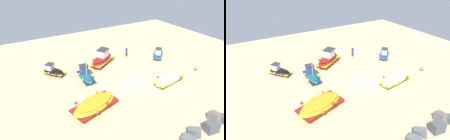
% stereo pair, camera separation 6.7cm
% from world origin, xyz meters
% --- Properties ---
extents(ground_plane, '(48.13, 48.13, 0.00)m').
position_xyz_m(ground_plane, '(0.00, 0.00, 0.00)').
color(ground_plane, '#C6B289').
extents(fishing_boat_0, '(5.22, 4.30, 2.34)m').
position_xyz_m(fishing_boat_0, '(1.96, -7.23, 0.78)').
color(fishing_boat_0, maroon).
rests_on(fishing_boat_0, ground_plane).
extents(fishing_boat_1, '(3.63, 3.59, 1.77)m').
position_xyz_m(fishing_boat_1, '(-7.25, -4.74, 0.55)').
color(fishing_boat_1, '#2D4C9E').
rests_on(fishing_boat_1, ground_plane).
extents(fishing_boat_2, '(4.85, 2.20, 1.15)m').
position_xyz_m(fishing_boat_2, '(-2.86, 2.18, 0.60)').
color(fishing_boat_2, white).
rests_on(fishing_boat_2, ground_plane).
extents(fishing_boat_3, '(2.08, 4.10, 3.26)m').
position_xyz_m(fishing_boat_3, '(6.05, -4.34, 0.59)').
color(fishing_boat_3, '#1E6670').
rests_on(fishing_boat_3, ground_plane).
extents(fishing_boat_4, '(5.69, 3.56, 1.26)m').
position_xyz_m(fishing_boat_4, '(7.74, 1.98, 0.61)').
color(fishing_boat_4, gold).
rests_on(fishing_boat_4, ground_plane).
extents(fishing_boat_5, '(3.05, 3.37, 1.65)m').
position_xyz_m(fishing_boat_5, '(9.47, -7.64, 0.54)').
color(fishing_boat_5, black).
rests_on(fishing_boat_5, ground_plane).
extents(person_walking, '(0.32, 0.32, 1.68)m').
position_xyz_m(person_walking, '(-2.82, -7.62, 0.97)').
color(person_walking, brown).
rests_on(person_walking, ground_plane).
extents(breakwater_rocks, '(19.98, 2.46, 1.20)m').
position_xyz_m(breakwater_rocks, '(0.76, 10.03, 0.39)').
color(breakwater_rocks, '#4C5156').
rests_on(breakwater_rocks, ground_plane).
extents(mooring_buoy_0, '(0.54, 0.54, 0.67)m').
position_xyz_m(mooring_buoy_0, '(-8.84, 1.63, 0.40)').
color(mooring_buoy_0, '#3F3F42').
rests_on(mooring_buoy_0, ground_plane).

